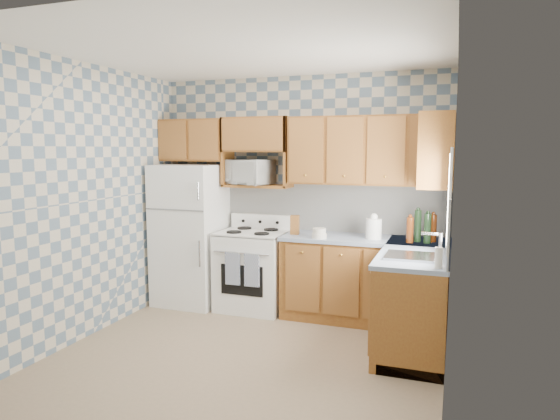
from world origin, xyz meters
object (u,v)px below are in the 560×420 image
(stove_body, at_px, (253,271))
(refrigerator, at_px, (190,234))
(electric_kettle, at_px, (374,229))
(microwave, at_px, (249,172))

(stove_body, bearing_deg, refrigerator, -178.22)
(stove_body, height_order, electric_kettle, electric_kettle)
(electric_kettle, bearing_deg, microwave, 173.91)
(electric_kettle, bearing_deg, refrigerator, -179.82)
(stove_body, distance_m, microwave, 1.16)
(stove_body, distance_m, electric_kettle, 1.51)
(refrigerator, xyz_separation_m, stove_body, (0.80, 0.03, -0.39))
(refrigerator, relative_size, microwave, 3.18)
(microwave, distance_m, electric_kettle, 1.61)
(microwave, xyz_separation_m, electric_kettle, (1.50, -0.16, -0.57))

